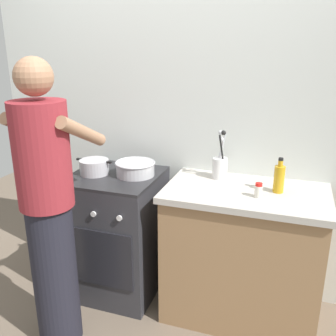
{
  "coord_description": "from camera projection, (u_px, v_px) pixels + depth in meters",
  "views": [
    {
      "loc": [
        0.78,
        -2.03,
        1.74
      ],
      "look_at": [
        0.05,
        0.12,
        1.0
      ],
      "focal_mm": 39.84,
      "sensor_mm": 36.0,
      "label": 1
    }
  ],
  "objects": [
    {
      "name": "spice_bottle",
      "position": [
        258.0,
        190.0,
        2.18
      ],
      "size": [
        0.04,
        0.04,
        0.09
      ],
      "color": "silver",
      "rests_on": "countertop"
    },
    {
      "name": "oil_bottle",
      "position": [
        279.0,
        178.0,
        2.24
      ],
      "size": [
        0.06,
        0.06,
        0.22
      ],
      "color": "gold",
      "rests_on": "countertop"
    },
    {
      "name": "pot",
      "position": [
        94.0,
        167.0,
        2.57
      ],
      "size": [
        0.27,
        0.2,
        0.1
      ],
      "color": "#B2B2B7",
      "rests_on": "stove_range"
    },
    {
      "name": "person",
      "position": [
        49.0,
        211.0,
        2.09
      ],
      "size": [
        0.41,
        0.5,
        1.7
      ],
      "color": "black",
      "rests_on": "ground"
    },
    {
      "name": "ground",
      "position": [
        156.0,
        308.0,
        2.61
      ],
      "size": [
        6.0,
        6.0,
        0.0
      ],
      "primitive_type": "plane",
      "color": "#6B5B4C"
    },
    {
      "name": "countertop",
      "position": [
        242.0,
        254.0,
        2.43
      ],
      "size": [
        1.0,
        0.6,
        0.9
      ],
      "color": "#99724C",
      "rests_on": "ground"
    },
    {
      "name": "back_wall",
      "position": [
        206.0,
        120.0,
        2.61
      ],
      "size": [
        3.2,
        0.1,
        2.5
      ],
      "color": "silver",
      "rests_on": "ground"
    },
    {
      "name": "mixing_bowl",
      "position": [
        135.0,
        168.0,
        2.55
      ],
      "size": [
        0.28,
        0.28,
        0.1
      ],
      "color": "#B7B7BC",
      "rests_on": "stove_range"
    },
    {
      "name": "stove_range",
      "position": [
        117.0,
        233.0,
        2.71
      ],
      "size": [
        0.6,
        0.62,
        0.9
      ],
      "color": "#2D2D33",
      "rests_on": "ground"
    },
    {
      "name": "utensil_crock",
      "position": [
        220.0,
        165.0,
        2.48
      ],
      "size": [
        0.1,
        0.1,
        0.33
      ],
      "color": "silver",
      "rests_on": "countertop"
    }
  ]
}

